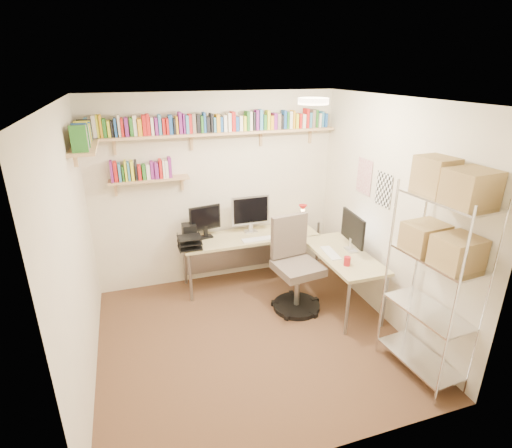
# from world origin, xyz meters

# --- Properties ---
(ground) EXTENTS (3.20, 3.20, 0.00)m
(ground) POSITION_xyz_m (0.00, 0.00, 0.00)
(ground) COLOR #4B3320
(ground) RESTS_ON ground
(room_shell) EXTENTS (3.24, 3.04, 2.52)m
(room_shell) POSITION_xyz_m (0.00, 0.00, 1.55)
(room_shell) COLOR beige
(room_shell) RESTS_ON ground
(wall_shelves) EXTENTS (3.12, 1.09, 0.80)m
(wall_shelves) POSITION_xyz_m (-0.43, 1.29, 2.03)
(wall_shelves) COLOR tan
(wall_shelves) RESTS_ON ground
(corner_desk) EXTENTS (2.13, 1.77, 1.20)m
(corner_desk) POSITION_xyz_m (0.48, 0.95, 0.69)
(corner_desk) COLOR tan
(corner_desk) RESTS_ON ground
(office_chair) EXTENTS (0.60, 0.61, 1.14)m
(office_chair) POSITION_xyz_m (0.69, 0.45, 0.48)
(office_chair) COLOR black
(office_chair) RESTS_ON ground
(wire_rack) EXTENTS (0.46, 0.83, 2.07)m
(wire_rack) POSITION_xyz_m (1.39, -1.00, 1.50)
(wire_rack) COLOR silver
(wire_rack) RESTS_ON ground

